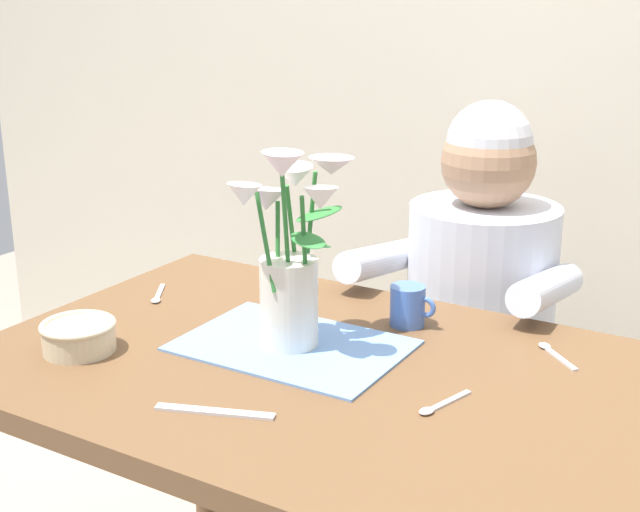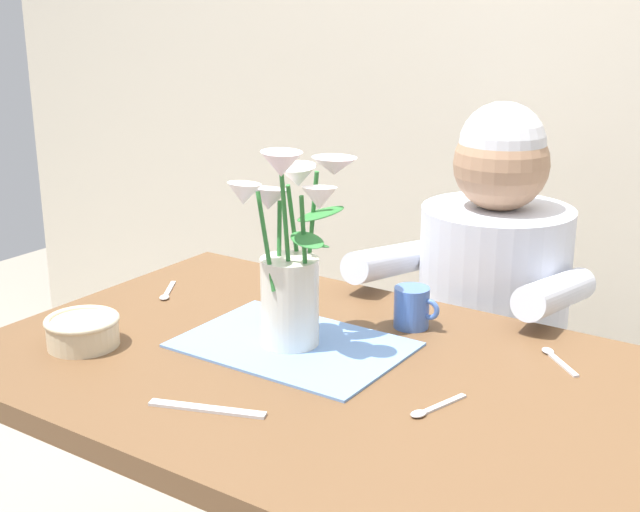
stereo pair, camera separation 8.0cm
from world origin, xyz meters
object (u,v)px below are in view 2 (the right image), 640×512
(dinner_knife, at_px, (207,409))
(ceramic_mug, at_px, (412,307))
(ceramic_bowl, at_px, (83,330))
(flower_vase, at_px, (292,257))
(seated_person, at_px, (489,349))

(dinner_knife, distance_m, ceramic_mug, 0.49)
(ceramic_bowl, xyz_separation_m, ceramic_mug, (0.46, 0.42, 0.01))
(flower_vase, bearing_deg, ceramic_bowl, -145.50)
(seated_person, height_order, ceramic_bowl, seated_person)
(ceramic_bowl, bearing_deg, dinner_knife, -10.51)
(flower_vase, distance_m, ceramic_bowl, 0.41)
(dinner_knife, bearing_deg, flower_vase, 77.99)
(flower_vase, relative_size, ceramic_bowl, 2.72)
(seated_person, xyz_separation_m, flower_vase, (-0.15, -0.57, 0.35))
(ceramic_mug, bearing_deg, dinner_knife, -101.70)
(seated_person, bearing_deg, ceramic_bowl, -123.29)
(ceramic_bowl, xyz_separation_m, dinner_knife, (0.36, -0.07, -0.03))
(dinner_knife, bearing_deg, seated_person, 62.60)
(ceramic_mug, bearing_deg, seated_person, 88.41)
(flower_vase, xyz_separation_m, ceramic_bowl, (-0.32, -0.22, -0.14))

